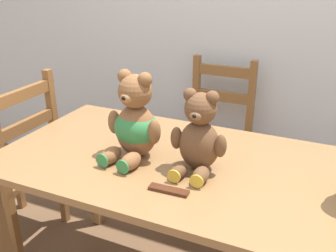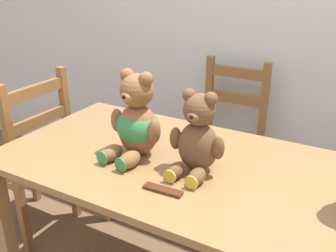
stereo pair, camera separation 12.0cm
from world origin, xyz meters
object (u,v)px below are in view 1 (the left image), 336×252
Objects in this scene: teddy_bear_right at (199,137)px; chocolate_bar at (169,190)px; wooden_chair_side at (16,166)px; teddy_bear_left at (135,123)px; wooden_chair_behind at (214,147)px.

chocolate_bar is at bearing 78.89° from teddy_bear_right.
wooden_chair_side is 1.16m from chocolate_bar.
teddy_bear_left is at bearing 140.33° from chocolate_bar.
wooden_chair_side is 6.82× the size of chocolate_bar.
wooden_chair_behind is at bearing 97.69° from chocolate_bar.
teddy_bear_left is at bearing -97.69° from wooden_chair_side.
chocolate_bar is (-0.04, -0.19, -0.13)m from teddy_bear_right.
chocolate_bar is (0.24, -0.20, -0.14)m from teddy_bear_left.
teddy_bear_left is 2.50× the size of chocolate_bar.
teddy_bear_right reaches higher than wooden_chair_side.
teddy_bear_right is at bearing -174.09° from teddy_bear_left.
teddy_bear_left is at bearing -1.19° from teddy_bear_right.
teddy_bear_right reaches higher than chocolate_bar.
teddy_bear_right reaches higher than wooden_chair_behind.
teddy_bear_left is (-0.11, -0.76, 0.42)m from wooden_chair_behind.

